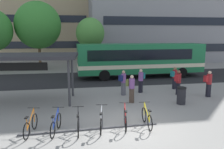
{
  "coord_description": "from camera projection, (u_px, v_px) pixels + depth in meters",
  "views": [
    {
      "loc": [
        -2.34,
        -9.34,
        4.16
      ],
      "look_at": [
        0.07,
        5.17,
        1.49
      ],
      "focal_mm": 36.28,
      "sensor_mm": 36.0,
      "label": 1
    }
  ],
  "objects": [
    {
      "name": "trash_bin",
      "position": [
        181.0,
        96.0,
        13.46
      ],
      "size": [
        0.55,
        0.55,
        1.03
      ],
      "color": "#232328",
      "rests_on": "ground"
    },
    {
      "name": "parked_bicycle_orange_0",
      "position": [
        31.0,
        125.0,
        9.43
      ],
      "size": [
        0.52,
        1.71,
        0.99
      ],
      "rotation": [
        0.0,
        0.0,
        1.42
      ],
      "color": "black",
      "rests_on": "ground"
    },
    {
      "name": "bus_lane_asphalt",
      "position": [
        100.0,
        78.0,
        21.33
      ],
      "size": [
        80.0,
        7.2,
        0.01
      ],
      "primitive_type": "cube",
      "color": "#232326",
      "rests_on": "ground"
    },
    {
      "name": "commuter_teal_pack_1",
      "position": [
        174.0,
        76.0,
        17.04
      ],
      "size": [
        0.6,
        0.49,
        1.69
      ],
      "rotation": [
        0.0,
        0.0,
        0.42
      ],
      "color": "black",
      "rests_on": "ground"
    },
    {
      "name": "street_tree_0",
      "position": [
        38.0,
        25.0,
        25.89
      ],
      "size": [
        5.19,
        5.19,
        7.79
      ],
      "color": "brown",
      "rests_on": "ground"
    },
    {
      "name": "commuter_teal_pack_3",
      "position": [
        141.0,
        79.0,
        16.06
      ],
      "size": [
        0.6,
        0.56,
        1.69
      ],
      "rotation": [
        0.0,
        0.0,
        3.8
      ],
      "color": "black",
      "rests_on": "ground"
    },
    {
      "name": "street_tree_1",
      "position": [
        90.0,
        33.0,
        25.95
      ],
      "size": [
        3.27,
        3.27,
        5.96
      ],
      "color": "brown",
      "rests_on": "ground"
    },
    {
      "name": "commuter_red_pack_2",
      "position": [
        178.0,
        81.0,
        15.43
      ],
      "size": [
        0.6,
        0.57,
        1.7
      ],
      "rotation": [
        0.0,
        0.0,
        0.67
      ],
      "color": "black",
      "rests_on": "ground"
    },
    {
      "name": "building_left_wing",
      "position": [
        30.0,
        11.0,
        39.5
      ],
      "size": [
        21.45,
        11.26,
        16.05
      ],
      "color": "tan",
      "rests_on": "ground"
    },
    {
      "name": "parked_bicycle_silver_3",
      "position": [
        101.0,
        121.0,
        9.86
      ],
      "size": [
        0.52,
        1.71,
        0.99
      ],
      "rotation": [
        0.0,
        0.0,
        1.41
      ],
      "color": "black",
      "rests_on": "ground"
    },
    {
      "name": "transit_shelter",
      "position": [
        17.0,
        58.0,
        13.43
      ],
      "size": [
        7.26,
        3.57,
        2.93
      ],
      "rotation": [
        0.0,
        0.0,
        -0.08
      ],
      "color": "#38383D",
      "rests_on": "ground"
    },
    {
      "name": "commuter_olive_pack_6",
      "position": [
        131.0,
        87.0,
        13.65
      ],
      "size": [
        0.61,
        0.54,
        1.72
      ],
      "rotation": [
        0.0,
        0.0,
        5.71
      ],
      "color": "#47382D",
      "rests_on": "ground"
    },
    {
      "name": "parked_bicycle_black_2",
      "position": [
        78.0,
        124.0,
        9.61
      ],
      "size": [
        0.52,
        1.72,
        0.99
      ],
      "rotation": [
        0.0,
        0.0,
        1.54
      ],
      "color": "black",
      "rests_on": "ground"
    },
    {
      "name": "city_bus",
      "position": [
        141.0,
        59.0,
        21.66
      ],
      "size": [
        12.09,
        2.91,
        3.2
      ],
      "rotation": [
        0.0,
        0.0,
        0.03
      ],
      "color": "#196B3D",
      "rests_on": "ground"
    },
    {
      "name": "parked_bicycle_yellow_5",
      "position": [
        147.0,
        118.0,
        10.26
      ],
      "size": [
        0.52,
        1.72,
        0.99
      ],
      "rotation": [
        0.0,
        0.0,
        1.53
      ],
      "color": "black",
      "rests_on": "ground"
    },
    {
      "name": "parked_bicycle_red_4",
      "position": [
        125.0,
        119.0,
        10.15
      ],
      "size": [
        0.52,
        1.71,
        0.99
      ],
      "rotation": [
        0.0,
        0.0,
        1.4
      ],
      "color": "black",
      "rests_on": "ground"
    },
    {
      "name": "commuter_red_pack_4",
      "position": [
        209.0,
        82.0,
        14.89
      ],
      "size": [
        0.55,
        0.37,
        1.75
      ],
      "rotation": [
        0.0,
        0.0,
        0.09
      ],
      "color": "black",
      "rests_on": "ground"
    },
    {
      "name": "commuter_navy_pack_5",
      "position": [
        123.0,
        81.0,
        15.29
      ],
      "size": [
        0.61,
        0.54,
        1.71
      ],
      "rotation": [
        0.0,
        0.0,
        0.57
      ],
      "color": "#565660",
      "rests_on": "ground"
    },
    {
      "name": "ground",
      "position": [
        129.0,
        127.0,
        10.19
      ],
      "size": [
        200.0,
        200.0,
        0.0
      ],
      "primitive_type": "plane",
      "color": "gray"
    },
    {
      "name": "parked_bicycle_blue_1",
      "position": [
        56.0,
        124.0,
        9.52
      ],
      "size": [
        0.52,
        1.7,
        0.99
      ],
      "rotation": [
        0.0,
        0.0,
        1.39
      ],
      "color": "black",
      "rests_on": "ground"
    },
    {
      "name": "bike_rack",
      "position": [
        91.0,
        128.0,
        9.89
      ],
      "size": [
        6.09,
        0.33,
        0.7
      ],
      "rotation": [
        0.0,
        0.0,
        0.04
      ],
      "color": "#47474C",
      "rests_on": "ground"
    }
  ]
}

